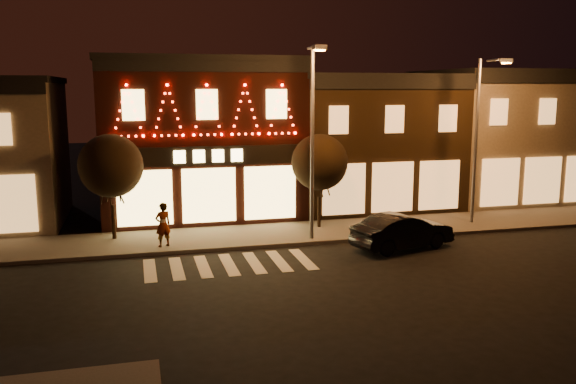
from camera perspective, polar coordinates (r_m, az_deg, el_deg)
name	(u,v)px	position (r m, az deg, el deg)	size (l,w,h in m)	color
ground	(248,300)	(19.69, -3.83, -10.21)	(120.00, 120.00, 0.00)	black
sidewalk_far	(259,235)	(27.55, -2.83, -4.15)	(44.00, 4.00, 0.15)	#47423D
building_pulp	(199,137)	(32.43, -8.53, 5.21)	(10.20, 8.34, 8.30)	black
building_right_a	(364,141)	(34.77, 7.31, 4.89)	(9.20, 8.28, 7.50)	#332212
building_right_b	(502,135)	(39.00, 19.74, 5.15)	(9.20, 8.28, 7.80)	#675D49
streetlamp_mid	(313,128)	(25.70, 2.43, 6.09)	(0.58, 1.92, 8.36)	#59595E
streetlamp_right	(480,128)	(30.41, 17.89, 5.81)	(0.73, 1.83, 7.99)	#59595E
tree_left	(111,166)	(27.15, -16.57, 2.40)	(2.79, 2.79, 4.66)	black
tree_right	(320,162)	(28.33, 3.04, 2.85)	(2.68, 2.68, 4.48)	black
dark_sedan	(403,231)	(25.91, 10.89, -3.70)	(1.58, 4.53, 1.49)	black
pedestrian	(163,225)	(25.66, -11.86, -3.07)	(0.69, 0.45, 1.89)	gray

